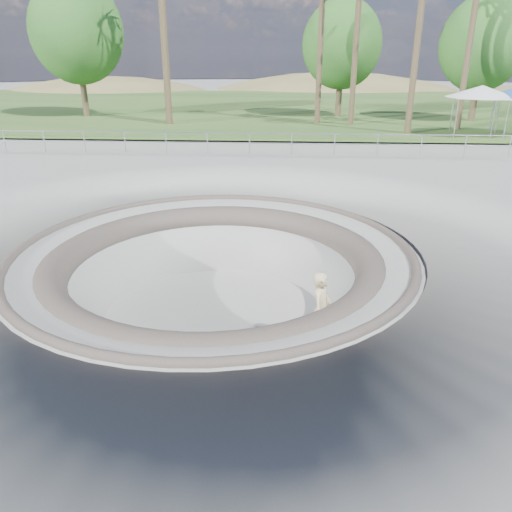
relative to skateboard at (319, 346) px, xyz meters
name	(u,v)px	position (x,y,z in m)	size (l,w,h in m)	color
ground	(214,250)	(-2.70, 1.44, 1.83)	(180.00, 180.00, 0.00)	gray
skate_bowl	(216,313)	(-2.70, 1.44, 0.00)	(14.00, 14.00, 4.10)	gray
grass_strip	(269,106)	(-2.70, 35.44, 2.05)	(180.00, 36.00, 0.12)	#294F1F
distant_hills	(303,144)	(1.08, 58.61, -5.19)	(103.20, 45.00, 28.60)	brown
safety_railing	(249,143)	(-2.70, 13.44, 2.52)	(25.00, 0.06, 1.03)	#919299
skateboard	(319,346)	(0.00, 0.00, 0.00)	(0.91, 0.59, 0.09)	brown
skater	(321,310)	(0.00, 0.00, 0.97)	(0.69, 0.46, 1.90)	#CCB884
canopy_white	(482,92)	(9.78, 19.44, 4.49)	(5.28, 5.28, 2.72)	#919299
bushy_tree_left	(76,31)	(-15.91, 27.09, 7.85)	(6.53, 5.94, 9.42)	brown
bushy_tree_mid	(342,44)	(2.74, 28.22, 7.00)	(5.60, 5.09, 8.07)	brown
bushy_tree_right	(483,44)	(11.77, 26.22, 6.99)	(5.58, 5.08, 8.06)	brown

